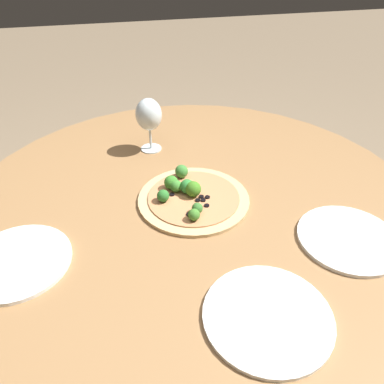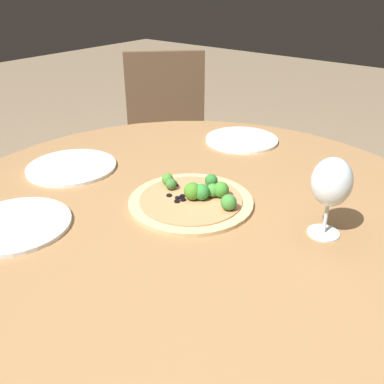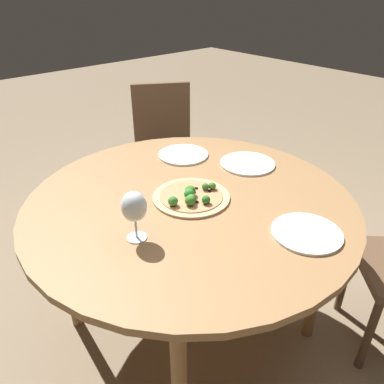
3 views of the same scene
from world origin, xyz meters
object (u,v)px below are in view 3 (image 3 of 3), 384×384
Objects in this scene: pizza at (192,197)px; wine_glass at (134,207)px; chair_2 at (165,153)px; plate_near at (248,163)px; plate_far at (183,155)px; plate_side at (307,233)px.

wine_glass is at bearing -168.37° from pizza.
chair_2 is 1.32m from wine_glass.
plate_near is 1.04× the size of plate_far.
chair_2 is 1.07m from pizza.
wine_glass reaches higher than plate_side.
pizza is at bearing 11.63° from wine_glass.
plate_near and plate_far have the same top height.
pizza is (-0.54, -0.88, 0.27)m from chair_2.
plate_near is at bearing 8.82° from pizza.
plate_far is (-0.16, 0.28, 0.00)m from plate_near.
pizza is 1.25× the size of plate_far.
wine_glass is (-0.85, -0.94, 0.38)m from chair_2.
pizza is 0.41m from plate_near.
plate_near and plate_side have the same top height.
wine_glass is 0.70m from plate_far.
plate_far is at bearing -86.65° from chair_2.
chair_2 is at bearing 73.25° from plate_side.
chair_2 is at bearing 58.52° from pizza.
chair_2 is 3.05× the size of pizza.
plate_far and plate_side have the same top height.
chair_2 is 0.87m from plate_near.
wine_glass is 0.74m from plate_near.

